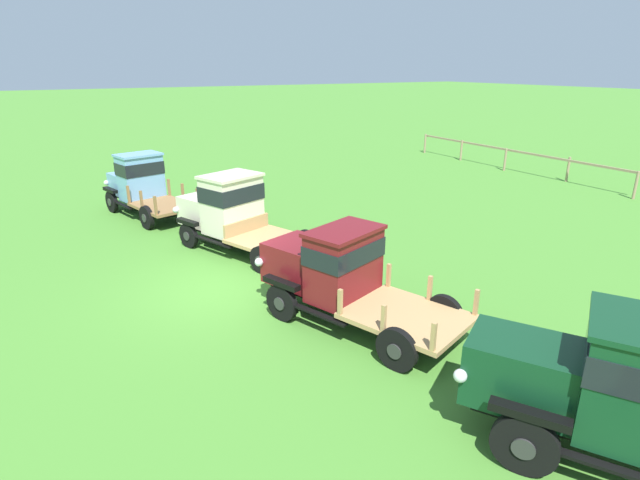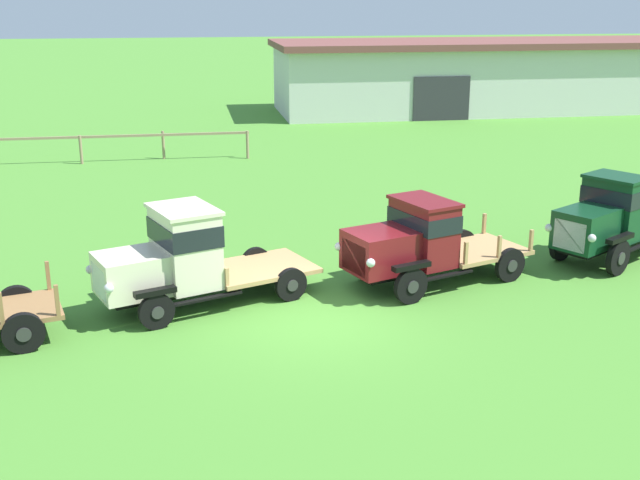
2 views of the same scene
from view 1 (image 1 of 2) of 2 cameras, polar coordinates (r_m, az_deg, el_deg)
ground_plane at (r=12.85m, az=-11.00°, el=-5.50°), size 240.00×240.00×0.00m
paddock_fence at (r=28.48m, az=20.96°, el=9.10°), size 13.49×0.65×1.18m
vintage_truck_foreground_near at (r=19.97m, az=-19.82°, el=6.11°), size 4.85×2.74×2.26m
vintage_truck_second_in_line at (r=15.40m, az=-10.26°, el=3.37°), size 5.26×3.40×2.27m
vintage_truck_midrow_center at (r=10.87m, az=1.93°, el=-3.58°), size 5.04×3.25×2.10m
vintage_truck_far_side at (r=8.11m, az=29.59°, el=-14.42°), size 4.73×3.68×2.24m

